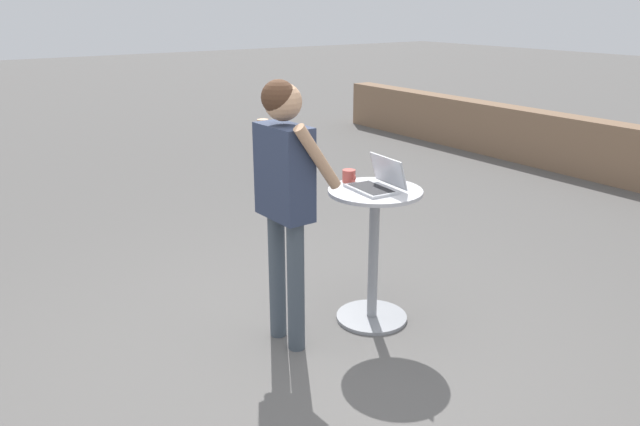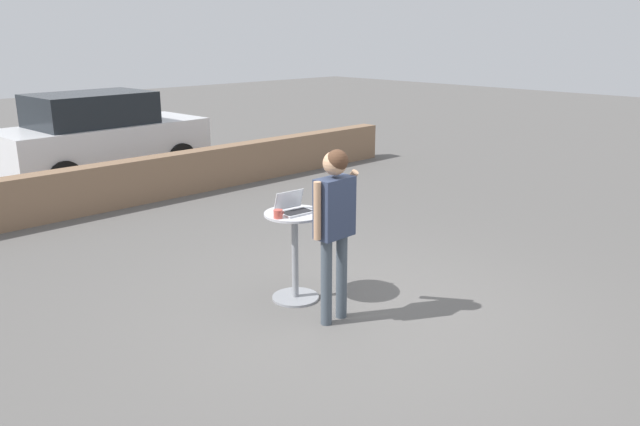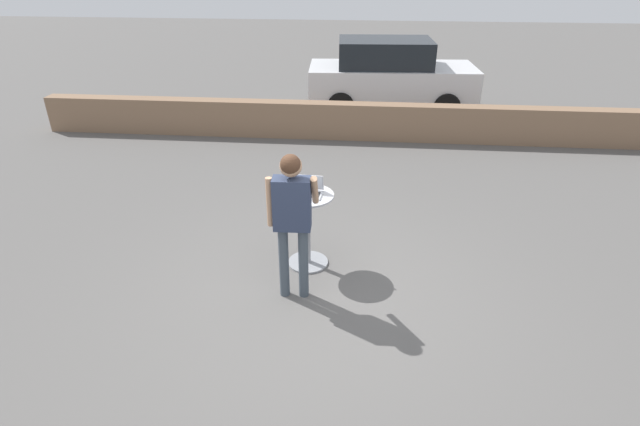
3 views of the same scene
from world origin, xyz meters
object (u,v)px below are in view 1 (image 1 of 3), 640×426
object	(u,v)px
laptop	(377,183)
coffee_mug	(349,176)
standing_person	(284,182)
cafe_table	(374,245)

from	to	relation	value
laptop	coffee_mug	size ratio (longest dim) A/B	2.99
coffee_mug	standing_person	world-z (taller)	standing_person
laptop	coffee_mug	world-z (taller)	laptop
cafe_table	coffee_mug	bearing A→B (deg)	-172.66
coffee_mug	standing_person	xyz separation A→B (m)	(0.17, -0.63, 0.10)
coffee_mug	laptop	bearing A→B (deg)	9.67
laptop	standing_person	xyz separation A→B (m)	(-0.09, -0.67, 0.09)
coffee_mug	standing_person	distance (m)	0.66
cafe_table	coffee_mug	world-z (taller)	coffee_mug
cafe_table	coffee_mug	xyz separation A→B (m)	(-0.25, -0.03, 0.44)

